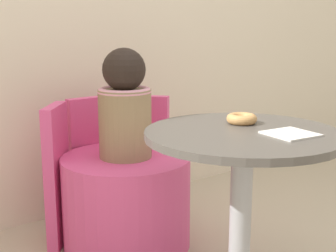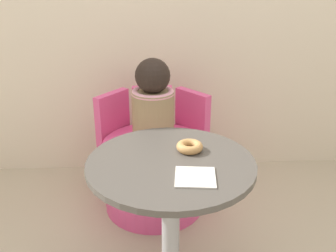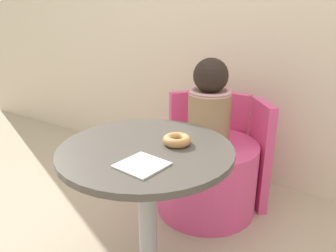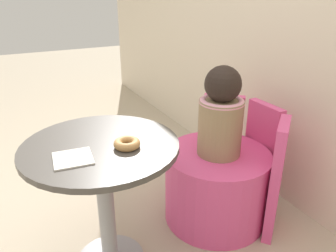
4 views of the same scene
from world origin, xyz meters
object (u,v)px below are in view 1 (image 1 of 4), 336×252
tub_chair (127,201)px  child_figure (125,107)px  round_table (242,175)px  donut (242,119)px

tub_chair → child_figure: size_ratio=1.21×
round_table → donut: 0.21m
child_figure → tub_chair: bearing=180.0°
child_figure → donut: size_ratio=4.40×
round_table → tub_chair: size_ratio=1.14×
round_table → tub_chair: bearing=94.8°
donut → child_figure: bearing=103.6°
round_table → tub_chair: 0.71m
tub_chair → round_table: bearing=-85.2°
child_figure → donut: child_figure is taller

